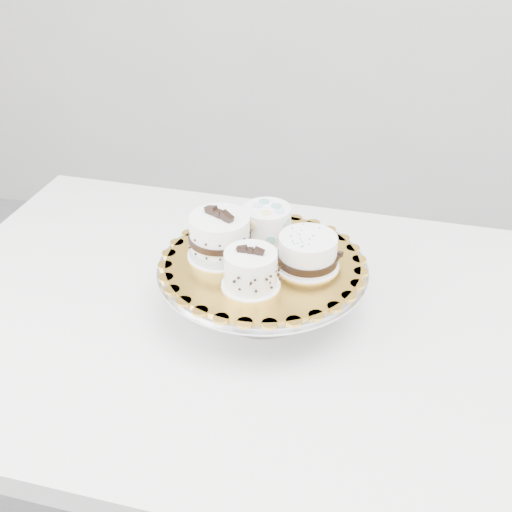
% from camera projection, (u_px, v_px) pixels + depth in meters
% --- Properties ---
extents(table, '(1.39, 0.99, 0.75)m').
position_uv_depth(table, '(260.00, 342.00, 1.22)').
color(table, white).
rests_on(table, floor).
extents(cake_stand, '(0.38, 0.38, 0.10)m').
position_uv_depth(cake_stand, '(263.00, 279.00, 1.16)').
color(cake_stand, gray).
rests_on(cake_stand, table).
extents(cake_board, '(0.36, 0.36, 0.01)m').
position_uv_depth(cake_board, '(263.00, 263.00, 1.14)').
color(cake_board, orange).
rests_on(cake_board, cake_stand).
extents(cake_swirl, '(0.10, 0.10, 0.08)m').
position_uv_depth(cake_swirl, '(251.00, 270.00, 1.06)').
color(cake_swirl, white).
rests_on(cake_swirl, cake_board).
extents(cake_banded, '(0.15, 0.15, 0.10)m').
position_uv_depth(cake_banded, '(220.00, 238.00, 1.14)').
color(cake_banded, white).
rests_on(cake_banded, cake_board).
extents(cake_dots, '(0.12, 0.12, 0.07)m').
position_uv_depth(cake_dots, '(267.00, 223.00, 1.19)').
color(cake_dots, white).
rests_on(cake_dots, cake_board).
extents(cake_ribbon, '(0.13, 0.13, 0.06)m').
position_uv_depth(cake_ribbon, '(308.00, 252.00, 1.12)').
color(cake_ribbon, white).
rests_on(cake_ribbon, cake_board).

